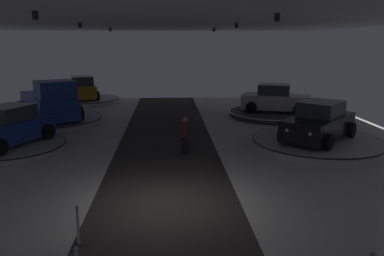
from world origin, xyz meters
name	(u,v)px	position (x,y,z in m)	size (l,w,h in m)	color
ground	(166,206)	(0.00, 0.00, -0.02)	(24.00, 44.00, 0.06)	silver
ceiling_with_spotlights	(163,7)	(0.00, 0.00, 5.55)	(24.00, 44.00, 0.39)	silver
display_platform_far_left	(50,120)	(-6.76, 12.04, 0.18)	(5.86, 5.86, 0.32)	#B7B7BC
pickup_truck_far_left	(50,103)	(-6.60, 11.76, 1.25)	(4.54, 5.65, 2.30)	navy
display_platform_far_right	(276,113)	(6.92, 13.30, 0.18)	(5.88, 5.88, 0.33)	#333338
display_car_far_right	(276,99)	(6.89, 13.31, 1.10)	(4.56, 3.28, 1.71)	silver
display_platform_mid_right	(317,143)	(6.75, 5.82, 0.21)	(5.80, 5.80, 0.38)	#B7B7BC
display_car_mid_right	(319,123)	(6.78, 5.84, 1.14)	(4.19, 4.29, 1.71)	black
display_platform_deep_left	(83,100)	(-6.46, 19.70, 0.20)	(5.50, 5.50, 0.35)	silver
display_car_deep_left	(82,88)	(-6.45, 19.67, 1.12)	(3.08, 4.53, 1.71)	#B77519
display_platform_mid_left	(9,147)	(-6.93, 6.37, 0.13)	(4.83, 4.83, 0.24)	#B7B7BC
display_car_mid_left	(7,127)	(-6.91, 6.40, 1.00)	(3.43, 4.57, 1.71)	navy
visitor_walking_near	(185,133)	(0.78, 5.24, 0.91)	(0.32, 0.32, 1.59)	black
stanchion_b	(78,230)	(-2.04, -2.15, 0.37)	(0.28, 0.28, 1.01)	#333338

